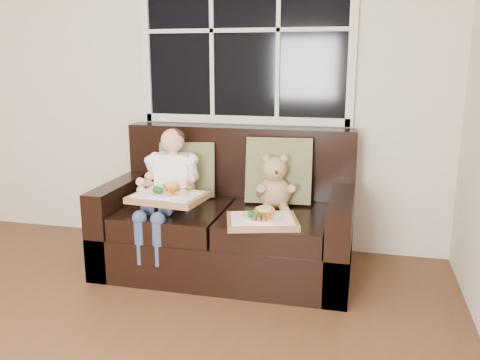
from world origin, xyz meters
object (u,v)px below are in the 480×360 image
(child, at_px, (169,180))
(teddy_bear, at_px, (274,186))
(loveseat, at_px, (229,224))
(tray_left, at_px, (168,196))
(tray_right, at_px, (262,219))

(child, relative_size, teddy_bear, 2.09)
(teddy_bear, bearing_deg, loveseat, 164.57)
(loveseat, height_order, tray_left, loveseat)
(child, height_order, teddy_bear, child)
(child, relative_size, tray_right, 1.61)
(loveseat, xyz_separation_m, child, (-0.40, -0.12, 0.32))
(loveseat, height_order, teddy_bear, loveseat)
(child, xyz_separation_m, teddy_bear, (0.72, 0.11, -0.03))
(loveseat, height_order, tray_right, loveseat)
(loveseat, bearing_deg, tray_left, -137.55)
(loveseat, xyz_separation_m, tray_right, (0.31, -0.36, 0.17))
(child, bearing_deg, loveseat, 16.30)
(teddy_bear, relative_size, tray_left, 0.78)
(tray_right, bearing_deg, tray_left, 158.85)
(loveseat, distance_m, tray_right, 0.50)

